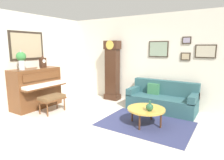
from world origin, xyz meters
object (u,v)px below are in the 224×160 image
(grandfather_clock, at_px, (112,72))
(coffee_table, at_px, (146,109))
(piano, at_px, (36,88))
(green_jug, at_px, (150,107))
(mantel_clock, at_px, (43,62))
(flower_vase, at_px, (21,59))
(piano_bench, at_px, (52,98))
(couch, at_px, (162,100))
(teacup, at_px, (38,68))

(grandfather_clock, bearing_deg, coffee_table, -37.76)
(piano, xyz_separation_m, green_jug, (3.45, 0.41, -0.11))
(grandfather_clock, bearing_deg, piano, -126.32)
(coffee_table, relative_size, green_jug, 3.67)
(mantel_clock, distance_m, flower_vase, 0.71)
(grandfather_clock, distance_m, green_jug, 2.58)
(green_jug, bearing_deg, piano, -173.28)
(piano_bench, distance_m, grandfather_clock, 2.23)
(piano_bench, distance_m, mantel_clock, 1.27)
(piano, bearing_deg, piano_bench, -4.95)
(piano_bench, bearing_deg, couch, 36.06)
(piano, height_order, teacup, teacup)
(couch, distance_m, teacup, 3.72)
(piano_bench, xyz_separation_m, green_jug, (2.69, 0.47, 0.08))
(grandfather_clock, bearing_deg, teacup, -123.92)
(grandfather_clock, height_order, coffee_table, grandfather_clock)
(piano, xyz_separation_m, grandfather_clock, (1.46, 1.98, 0.36))
(couch, bearing_deg, grandfather_clock, 173.59)
(coffee_table, relative_size, mantel_clock, 2.32)
(teacup, distance_m, green_jug, 3.41)
(piano, relative_size, coffee_table, 1.64)
(couch, relative_size, teacup, 16.38)
(grandfather_clock, bearing_deg, green_jug, -38.33)
(coffee_table, bearing_deg, mantel_clock, -175.59)
(piano_bench, xyz_separation_m, flower_vase, (-0.76, -0.34, 1.10))
(piano_bench, height_order, grandfather_clock, grandfather_clock)
(piano, height_order, piano_bench, piano)
(flower_vase, distance_m, teacup, 0.53)
(mantel_clock, xyz_separation_m, teacup, (0.13, -0.27, -0.15))
(piano, distance_m, flower_vase, 0.99)
(teacup, bearing_deg, mantel_clock, 116.33)
(piano, xyz_separation_m, mantel_clock, (0.00, 0.29, 0.76))
(piano_bench, relative_size, mantel_clock, 1.84)
(mantel_clock, distance_m, green_jug, 3.56)
(grandfather_clock, xyz_separation_m, green_jug, (1.99, -1.57, -0.48))
(flower_vase, relative_size, green_jug, 2.42)
(couch, distance_m, flower_vase, 4.12)
(coffee_table, height_order, mantel_clock, mantel_clock)
(couch, bearing_deg, teacup, -150.87)
(teacup, bearing_deg, grandfather_clock, 56.08)
(grandfather_clock, relative_size, teacup, 17.50)
(flower_vase, bearing_deg, grandfather_clock, 58.65)
(piano, height_order, green_jug, piano)
(piano_bench, distance_m, green_jug, 2.73)
(piano_bench, xyz_separation_m, teacup, (-0.63, 0.08, 0.81))
(flower_vase, xyz_separation_m, teacup, (0.13, 0.42, -0.29))
(couch, xyz_separation_m, mantel_clock, (-3.29, -1.49, 1.05))
(coffee_table, height_order, flower_vase, flower_vase)
(piano, bearing_deg, mantel_clock, 89.61)
(teacup, bearing_deg, green_jug, 6.71)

